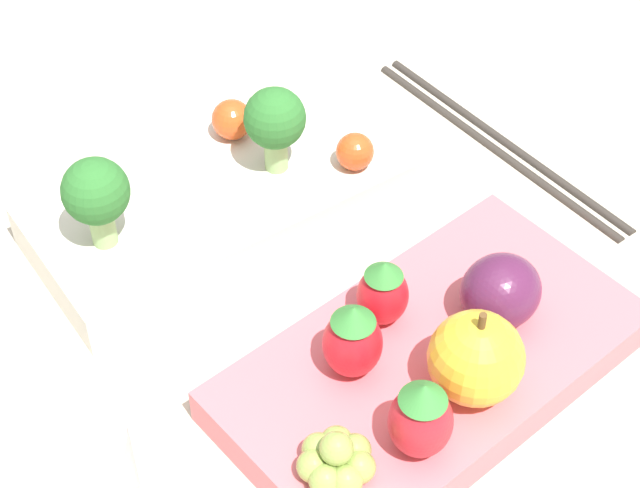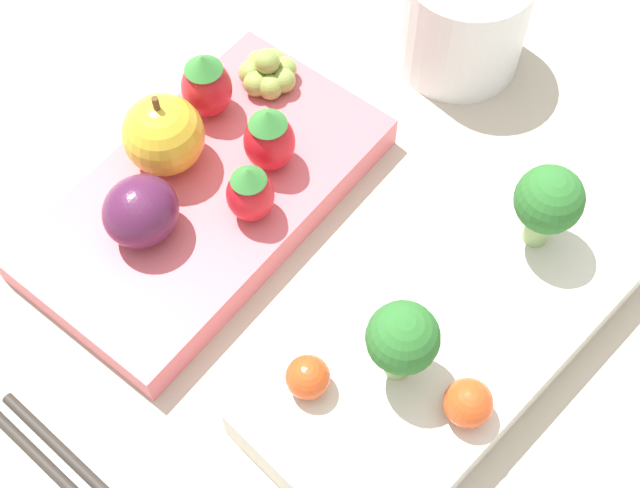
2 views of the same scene
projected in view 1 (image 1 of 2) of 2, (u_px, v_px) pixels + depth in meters
ground_plane at (320, 285)px, 0.59m from camera, size 4.00×4.00×0.00m
bento_box_savoury at (224, 200)px, 0.62m from camera, size 0.23×0.11×0.03m
bento_box_fruit at (430, 364)px, 0.54m from camera, size 0.22×0.13×0.02m
broccoli_floret_0 at (96, 194)px, 0.55m from camera, size 0.04×0.04×0.06m
broccoli_floret_1 at (275, 121)px, 0.60m from camera, size 0.04×0.04×0.05m
cherry_tomato_0 at (355, 152)px, 0.61m from camera, size 0.02×0.02×0.02m
cherry_tomato_1 at (232, 120)px, 0.63m from camera, size 0.02×0.02×0.02m
apple at (476, 358)px, 0.50m from camera, size 0.05×0.05×0.05m
strawberry_0 at (380, 293)px, 0.53m from camera, size 0.03×0.03×0.04m
strawberry_1 at (421, 418)px, 0.48m from camera, size 0.03×0.03×0.05m
strawberry_2 at (353, 340)px, 0.51m from camera, size 0.03×0.03×0.05m
plum at (501, 291)px, 0.54m from camera, size 0.04×0.04×0.04m
grape_cluster at (336, 460)px, 0.48m from camera, size 0.04×0.04×0.03m
drinking_cup at (45, 488)px, 0.46m from camera, size 0.08×0.08×0.07m
chopsticks_pair at (499, 142)px, 0.67m from camera, size 0.02×0.21×0.01m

